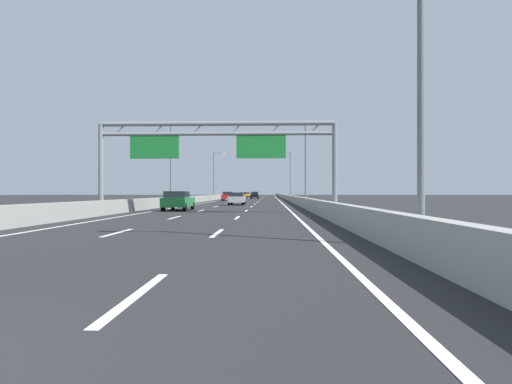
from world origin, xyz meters
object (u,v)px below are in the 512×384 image
yellow_car (247,195)px  green_car (178,201)px  sign_gantry (215,144)px  streetlamp_left_mid (173,158)px  streetlamp_right_near (412,44)px  black_car (255,195)px  orange_car (244,195)px  red_car (228,196)px  streetlamp_right_far (289,173)px  streetlamp_left_far (215,173)px  streetlamp_right_mid (304,158)px  silver_car (237,198)px

yellow_car → green_car: bearing=-90.1°
sign_gantry → green_car: size_ratio=3.81×
yellow_car → green_car: green_car is taller
streetlamp_left_mid → yellow_car: bearing=87.2°
streetlamp_right_near → black_car: size_ratio=2.20×
yellow_car → orange_car: (-0.17, -13.45, 0.03)m
streetlamp_left_mid → red_car: 24.68m
streetlamp_left_mid → streetlamp_right_far: bearing=67.6°
streetlamp_left_far → green_car: 50.88m
green_car → yellow_car: bearing=89.9°
streetlamp_right_near → red_car: (-11.05, 60.19, -4.62)m
streetlamp_right_far → red_car: size_ratio=2.30×
streetlamp_right_mid → black_car: size_ratio=2.20×
streetlamp_right_mid → silver_car: bearing=176.4°
silver_car → black_car: bearing=89.5°
silver_car → orange_car: bearing=93.0°
sign_gantry → streetlamp_left_far: (-7.32, 55.04, 0.57)m
streetlamp_right_mid → green_car: (-11.16, -14.27, -4.61)m
streetlamp_right_mid → black_car: (-7.26, 45.36, -4.61)m
red_car → yellow_car: bearing=89.9°
orange_car → green_car: bearing=-90.0°
sign_gantry → streetlamp_left_mid: 20.16m
black_car → streetlamp_left_far: bearing=-130.1°
black_car → streetlamp_right_near: bearing=-84.9°
streetlamp_left_mid → streetlamp_right_far: (14.93, 36.26, 0.00)m
yellow_car → silver_car: bearing=-87.6°
streetlamp_left_mid → black_car: (7.67, 45.36, -4.61)m
yellow_car → silver_car: 81.42m
silver_car → green_car: green_car is taller
sign_gantry → yellow_car: 100.75m
streetlamp_right_near → streetlamp_left_far: (-14.93, 72.52, 0.00)m
sign_gantry → streetlamp_right_near: 19.07m
streetlamp_left_mid → orange_car: (3.78, 68.38, -4.63)m
black_car → sign_gantry: bearing=-90.3°
streetlamp_left_mid → streetlamp_right_far: same height
sign_gantry → streetlamp_right_mid: streetlamp_right_mid is taller
sign_gantry → streetlamp_left_far: size_ratio=1.74×
streetlamp_left_far → streetlamp_right_far: bearing=0.0°
orange_car → black_car: size_ratio=1.03×
orange_car → black_car: 23.34m
streetlamp_left_far → silver_car: streetlamp_left_far is taller
streetlamp_left_mid → green_car: streetlamp_left_mid is taller
orange_car → streetlamp_right_far: bearing=-70.9°
streetlamp_left_mid → green_car: 15.46m
streetlamp_left_far → orange_car: (3.78, 32.12, -4.63)m
streetlamp_left_mid → yellow_car: (3.95, 81.83, -4.67)m
sign_gantry → green_car: 7.02m
sign_gantry → streetlamp_right_mid: (7.61, 18.78, 0.57)m
streetlamp_left_mid → orange_car: 68.64m
sign_gantry → streetlamp_right_far: (7.61, 55.04, 0.57)m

